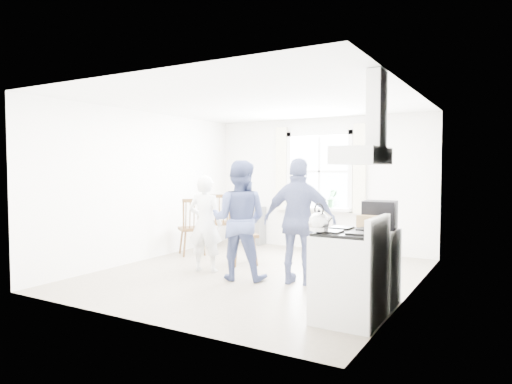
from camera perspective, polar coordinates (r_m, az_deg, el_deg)
name	(u,v)px	position (r m, az deg, el deg)	size (l,w,h in m)	color
room_shell	(257,189)	(6.88, 0.12, 0.40)	(4.62, 5.12, 2.64)	gray
window_assembly	(319,176)	(9.08, 7.86, 2.02)	(1.88, 0.24, 1.70)	white
range_hood	(367,140)	(4.81, 13.67, 6.34)	(0.45, 0.76, 0.94)	white
shelf_unit	(255,225)	(9.67, -0.17, -4.20)	(0.40, 0.30, 0.80)	slate
gas_stove	(350,275)	(4.98, 11.67, -10.15)	(0.68, 0.76, 1.12)	white
kettle	(319,223)	(4.74, 7.86, -3.83)	(0.22, 0.22, 0.31)	silver
low_cabinet	(375,267)	(5.63, 14.62, -9.03)	(0.50, 0.55, 0.90)	white
stereo_stack	(380,215)	(5.55, 15.23, -2.77)	(0.40, 0.36, 0.33)	black
cardboard_box	(371,223)	(5.36, 14.18, -3.80)	(0.27, 0.19, 0.17)	#A58150
windsor_chair_a	(220,215)	(9.16, -4.57, -2.90)	(0.63, 0.63, 1.10)	#472E16
windsor_chair_b	(236,225)	(7.61, -2.47, -4.20)	(0.63, 0.63, 1.08)	#472E16
windsor_chair_c	(193,221)	(8.46, -7.85, -3.55)	(0.62, 0.62, 1.07)	#472E16
person_left	(205,224)	(7.15, -6.36, -3.94)	(0.55, 0.55, 1.50)	white
person_mid	(239,220)	(6.61, -2.09, -3.53)	(0.84, 0.84, 1.72)	#465283
person_right	(299,221)	(6.36, 5.44, -3.67)	(1.03, 1.03, 1.75)	navy
potted_plant	(332,199)	(8.91, 9.46, -0.81)	(0.20, 0.20, 0.36)	#2E6837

